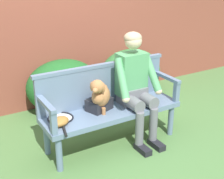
# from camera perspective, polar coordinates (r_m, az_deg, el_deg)

# --- Properties ---
(ground_plane) EXTENTS (40.00, 40.00, 0.00)m
(ground_plane) POSITION_cam_1_polar(r_m,az_deg,el_deg) (3.94, 0.00, -9.59)
(ground_plane) COLOR #4C753D
(brick_garden_fence) EXTENTS (8.00, 0.30, 2.51)m
(brick_garden_fence) POSITION_cam_1_polar(r_m,az_deg,el_deg) (4.86, -9.76, 12.09)
(brick_garden_fence) COLOR brown
(brick_garden_fence) RESTS_ON ground
(hedge_bush_far_right) EXTENTS (1.04, 0.80, 0.76)m
(hedge_bush_far_right) POSITION_cam_1_polar(r_m,az_deg,el_deg) (5.22, 3.38, 3.12)
(hedge_bush_far_right) COLOR #337538
(hedge_bush_far_right) RESTS_ON ground
(hedge_bush_mid_left) EXTENTS (1.08, 0.82, 0.77)m
(hedge_bush_mid_left) POSITION_cam_1_polar(r_m,az_deg,el_deg) (4.69, -8.78, 0.71)
(hedge_bush_mid_left) COLOR #1E5B23
(hedge_bush_mid_left) RESTS_ON ground
(garden_bench) EXTENTS (1.67, 0.50, 0.46)m
(garden_bench) POSITION_cam_1_polar(r_m,az_deg,el_deg) (3.75, 0.00, -4.41)
(garden_bench) COLOR slate
(garden_bench) RESTS_ON ground
(bench_backrest) EXTENTS (1.71, 0.06, 0.50)m
(bench_backrest) POSITION_cam_1_polar(r_m,az_deg,el_deg) (3.80, -1.67, 1.12)
(bench_backrest) COLOR slate
(bench_backrest) RESTS_ON garden_bench
(bench_armrest_left_end) EXTENTS (0.06, 0.50, 0.28)m
(bench_armrest_left_end) POSITION_cam_1_polar(r_m,az_deg,el_deg) (3.27, -11.29, -3.95)
(bench_armrest_left_end) COLOR slate
(bench_armrest_left_end) RESTS_ON garden_bench
(bench_armrest_right_end) EXTENTS (0.06, 0.50, 0.28)m
(bench_armrest_right_end) POSITION_cam_1_polar(r_m,az_deg,el_deg) (4.01, 10.44, 1.11)
(bench_armrest_right_end) COLOR slate
(bench_armrest_right_end) RESTS_ON garden_bench
(person_seated) EXTENTS (0.56, 0.65, 1.33)m
(person_seated) POSITION_cam_1_polar(r_m,az_deg,el_deg) (3.76, 4.18, 1.14)
(person_seated) COLOR black
(person_seated) RESTS_ON ground
(dog_on_bench) EXTENTS (0.38, 0.38, 0.43)m
(dog_on_bench) POSITION_cam_1_polar(r_m,az_deg,el_deg) (3.58, -2.16, -0.94)
(dog_on_bench) COLOR #AD7042
(dog_on_bench) RESTS_ON garden_bench
(tennis_racket) EXTENTS (0.35, 0.58, 0.03)m
(tennis_racket) POSITION_cam_1_polar(r_m,az_deg,el_deg) (3.52, -9.16, -5.27)
(tennis_racket) COLOR black
(tennis_racket) RESTS_ON garden_bench
(baseball_glove) EXTENTS (0.27, 0.25, 0.09)m
(baseball_glove) POSITION_cam_1_polar(r_m,az_deg,el_deg) (3.40, -9.39, -5.70)
(baseball_glove) COLOR #9E6B2D
(baseball_glove) RESTS_ON garden_bench
(sports_bag) EXTENTS (0.33, 0.28, 0.14)m
(sports_bag) POSITION_cam_1_polar(r_m,az_deg,el_deg) (3.69, -2.31, -2.64)
(sports_bag) COLOR #232328
(sports_bag) RESTS_ON garden_bench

